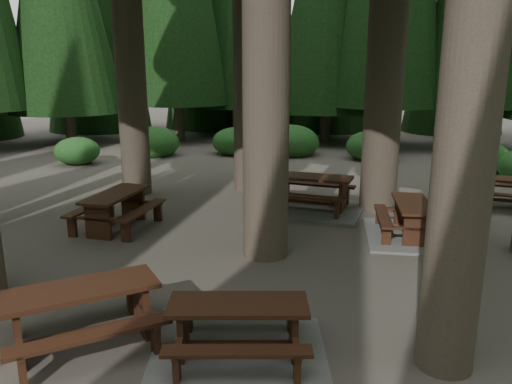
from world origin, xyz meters
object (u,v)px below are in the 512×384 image
(picnic_table_d, at_px, (489,186))
(picnic_table_e, at_px, (82,307))
(picnic_table_b, at_px, (116,205))
(picnic_table_f, at_px, (411,225))
(picnic_table_c, at_px, (310,198))
(picnic_table_a, at_px, (238,339))

(picnic_table_d, height_order, picnic_table_e, picnic_table_e)
(picnic_table_b, height_order, picnic_table_d, picnic_table_b)
(picnic_table_f, bearing_deg, picnic_table_c, -129.43)
(picnic_table_b, xyz_separation_m, picnic_table_c, (3.63, 2.95, -0.23))
(picnic_table_d, bearing_deg, picnic_table_f, -117.69)
(picnic_table_b, height_order, picnic_table_f, picnic_table_b)
(picnic_table_f, bearing_deg, picnic_table_a, -29.46)
(picnic_table_b, distance_m, picnic_table_e, 4.88)
(picnic_table_b, bearing_deg, picnic_table_c, -56.63)
(picnic_table_d, bearing_deg, picnic_table_c, -155.03)
(picnic_table_b, xyz_separation_m, picnic_table_e, (2.48, -4.20, 0.00))
(picnic_table_d, distance_m, picnic_table_f, 3.71)
(picnic_table_b, height_order, picnic_table_c, picnic_table_c)
(picnic_table_a, bearing_deg, picnic_table_f, 52.12)
(picnic_table_d, height_order, picnic_table_f, picnic_table_f)
(picnic_table_a, relative_size, picnic_table_d, 1.52)
(picnic_table_b, relative_size, picnic_table_d, 1.16)
(picnic_table_e, bearing_deg, picnic_table_c, 32.95)
(picnic_table_c, relative_size, picnic_table_e, 1.07)
(picnic_table_a, bearing_deg, picnic_table_d, 48.24)
(picnic_table_a, relative_size, picnic_table_e, 1.09)
(picnic_table_c, bearing_deg, picnic_table_d, 24.96)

